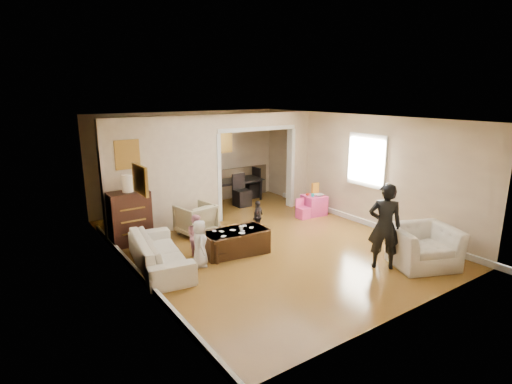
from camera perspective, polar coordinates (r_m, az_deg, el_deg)
floor at (r=8.60m, az=0.76°, el=-7.07°), size 7.00×7.00×0.00m
partition_left at (r=9.15m, az=-12.88°, el=2.35°), size 2.75×0.18×2.60m
partition_right at (r=11.11m, az=5.92°, el=4.67°), size 0.55×0.18×2.60m
partition_header at (r=10.15m, az=0.04°, el=10.25°), size 2.22×0.18×0.35m
window_pane at (r=9.71m, az=15.53°, el=4.37°), size 0.03×0.95×1.10m
framed_art_partition at (r=8.70m, az=-17.90°, el=5.11°), size 0.45×0.03×0.55m
framed_art_sofa_wall at (r=6.39m, az=-16.24°, el=1.74°), size 0.03×0.55×0.40m
framed_art_alcove at (r=11.61m, az=-4.57°, el=7.10°), size 0.45×0.03×0.55m
sofa at (r=7.50m, az=-13.60°, el=-8.33°), size 1.08×2.12×0.59m
armchair_back at (r=9.03m, az=-8.57°, el=-3.84°), size 0.87×0.88×0.70m
armchair_front at (r=7.98m, az=22.62°, el=-7.14°), size 1.42×1.34×0.73m
dresser at (r=8.72m, az=-17.54°, el=-3.55°), size 0.82×0.46×1.12m
table_lamp at (r=8.53m, az=-17.91°, el=1.19°), size 0.22×0.22×0.36m
potted_plant at (r=8.59m, az=-16.63°, el=1.23°), size 0.28×0.25×0.32m
coffee_table at (r=7.95m, az=-2.92°, el=-7.12°), size 1.33×0.82×0.47m
coffee_cup at (r=7.86m, az=-2.13°, el=-5.20°), size 0.11×0.11×0.09m
play_table at (r=10.49m, az=8.26°, el=-1.84°), size 0.58×0.58×0.51m
cereal_box at (r=10.54m, az=8.45°, el=0.49°), size 0.21×0.09×0.30m
cyan_cup at (r=10.31m, az=8.09°, el=-0.43°), size 0.08×0.08×0.08m
toy_block at (r=10.42m, az=7.38°, el=-0.33°), size 0.09×0.08×0.05m
play_bowl at (r=10.36m, az=8.96°, el=-0.45°), size 0.26×0.26×0.06m
dining_table at (r=11.67m, az=-3.71°, el=0.25°), size 1.86×1.10×0.64m
adult_person at (r=7.48m, az=17.88°, el=-4.64°), size 0.68×0.67×1.58m
child_kneel_a at (r=7.37m, az=-8.01°, el=-7.27°), size 0.41×0.50×0.88m
child_kneel_b at (r=7.82m, az=-8.50°, el=-6.16°), size 0.39×0.46×0.84m
child_toddler at (r=9.03m, az=0.27°, el=-3.52°), size 0.47×0.38×0.74m
craft_papers at (r=7.88m, az=-2.96°, el=-5.48°), size 0.83×0.53×0.00m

